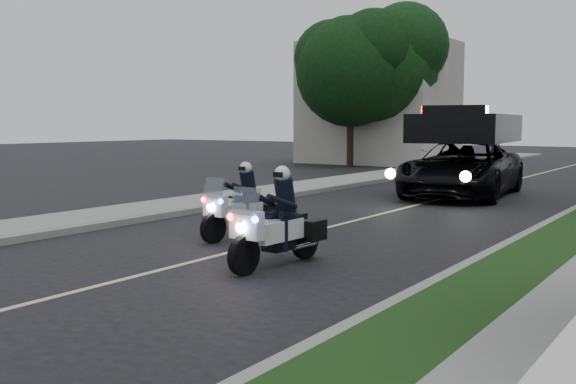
# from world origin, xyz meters

# --- Properties ---
(ground) EXTENTS (120.00, 120.00, 0.00)m
(ground) POSITION_xyz_m (0.00, 0.00, 0.00)
(ground) COLOR black
(ground) RESTS_ON ground
(curb_left) EXTENTS (0.20, 60.00, 0.15)m
(curb_left) POSITION_xyz_m (-4.10, 10.00, 0.07)
(curb_left) COLOR gray
(curb_left) RESTS_ON ground
(sidewalk_left) EXTENTS (2.00, 60.00, 0.16)m
(sidewalk_left) POSITION_xyz_m (-5.20, 10.00, 0.08)
(sidewalk_left) COLOR gray
(sidewalk_left) RESTS_ON ground
(building_far) EXTENTS (8.00, 6.00, 7.00)m
(building_far) POSITION_xyz_m (-10.00, 26.00, 3.50)
(building_far) COLOR #A8A396
(building_far) RESTS_ON ground
(lane_marking) EXTENTS (0.12, 50.00, 0.01)m
(lane_marking) POSITION_xyz_m (0.00, 10.00, 0.00)
(lane_marking) COLOR #BFB78C
(lane_marking) RESTS_ON ground
(police_moto_left) EXTENTS (0.86, 1.90, 1.56)m
(police_moto_left) POSITION_xyz_m (-0.76, 1.20, 0.00)
(police_moto_left) COLOR silver
(police_moto_left) RESTS_ON ground
(police_moto_right) EXTENTS (0.79, 1.98, 1.65)m
(police_moto_right) POSITION_xyz_m (1.37, -0.58, 0.00)
(police_moto_right) COLOR silver
(police_moto_right) RESTS_ON ground
(police_suv) EXTENTS (3.58, 6.60, 3.08)m
(police_suv) POSITION_xyz_m (0.26, 11.32, 0.00)
(police_suv) COLOR black
(police_suv) RESTS_ON ground
(bicycle) EXTENTS (0.68, 1.84, 0.96)m
(bicycle) POSITION_xyz_m (-2.30, 23.11, 0.00)
(bicycle) COLOR black
(bicycle) RESTS_ON ground
(cyclist) EXTENTS (0.63, 0.44, 1.70)m
(cyclist) POSITION_xyz_m (-2.30, 23.11, 0.00)
(cyclist) COLOR black
(cyclist) RESTS_ON ground
(tree_left_near) EXTENTS (6.83, 6.83, 10.38)m
(tree_left_near) POSITION_xyz_m (-8.86, 23.94, 0.00)
(tree_left_near) COLOR #133A14
(tree_left_near) RESTS_ON ground
(tree_left_far) EXTENTS (6.78, 6.78, 9.81)m
(tree_left_far) POSITION_xyz_m (-9.79, 22.19, 0.00)
(tree_left_far) COLOR black
(tree_left_far) RESTS_ON ground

